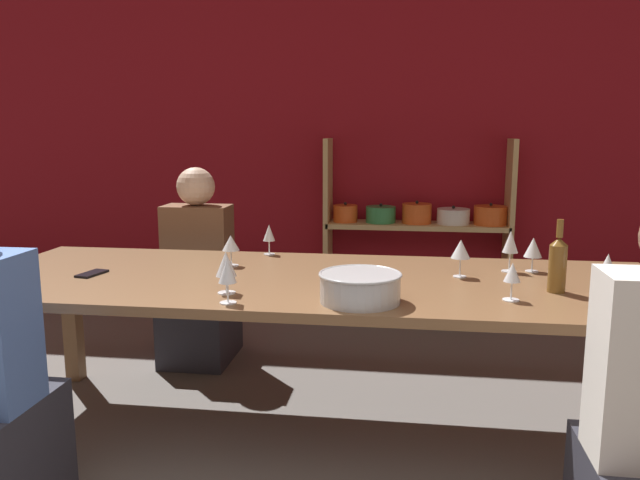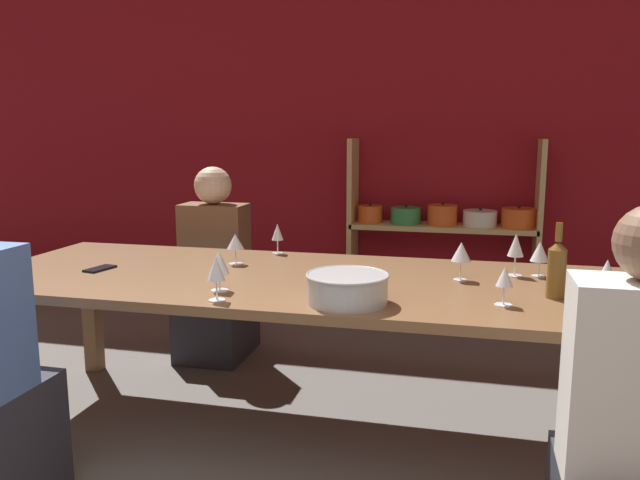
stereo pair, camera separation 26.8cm
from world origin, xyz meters
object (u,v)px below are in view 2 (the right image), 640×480
(wine_glass_red_b, at_px, (516,247))
(wine_glass_red_a, at_px, (278,233))
(shelf_unit, at_px, (441,252))
(wine_glass_white_b, at_px, (219,263))
(dining_table, at_px, (315,292))
(wine_glass_empty_a, at_px, (540,252))
(wine_glass_white_c, at_px, (235,243))
(cell_phone, at_px, (100,269))
(wine_glass_empty_b, at_px, (461,252))
(person_far_a, at_px, (216,287))
(mixing_bowl, at_px, (347,287))
(wine_glass_empty_c, at_px, (607,274))
(wine_glass_white_a, at_px, (216,270))
(wine_glass_white_d, at_px, (505,278))
(wine_bottle_green, at_px, (557,268))

(wine_glass_red_b, bearing_deg, wine_glass_red_a, 168.50)
(shelf_unit, relative_size, wine_glass_white_b, 8.14)
(dining_table, distance_m, wine_glass_empty_a, 1.00)
(wine_glass_white_c, height_order, cell_phone, wine_glass_white_c)
(dining_table, height_order, wine_glass_empty_b, wine_glass_empty_b)
(wine_glass_red_b, xyz_separation_m, person_far_a, (-1.69, 0.62, -0.44))
(wine_glass_white_c, bearing_deg, mixing_bowl, -39.71)
(wine_glass_white_b, bearing_deg, wine_glass_empty_c, 4.26)
(wine_glass_empty_a, bearing_deg, shelf_unit, 105.98)
(shelf_unit, bearing_deg, wine_glass_empty_c, -72.74)
(mixing_bowl, xyz_separation_m, wine_glass_white_c, (-0.65, 0.54, 0.05))
(wine_glass_white_a, relative_size, wine_glass_red_a, 1.09)
(wine_glass_white_a, xyz_separation_m, wine_glass_white_d, (1.05, 0.19, -0.02))
(wine_glass_red_b, bearing_deg, mixing_bowl, -136.49)
(dining_table, height_order, wine_glass_white_d, wine_glass_white_d)
(shelf_unit, relative_size, wine_glass_empty_a, 8.64)
(wine_glass_red_a, bearing_deg, shelf_unit, 63.29)
(cell_phone, bearing_deg, wine_glass_empty_c, -3.20)
(wine_glass_white_b, xyz_separation_m, wine_glass_empty_a, (1.27, 0.56, -0.00))
(mixing_bowl, bearing_deg, wine_bottle_green, 18.55)
(wine_glass_empty_a, height_order, wine_glass_empty_c, wine_glass_empty_c)
(wine_glass_white_d, bearing_deg, wine_glass_empty_b, 114.07)
(dining_table, bearing_deg, wine_glass_white_c, 157.44)
(shelf_unit, distance_m, mixing_bowl, 2.40)
(wine_bottle_green, distance_m, wine_glass_empty_a, 0.36)
(dining_table, xyz_separation_m, wine_glass_white_d, (0.78, -0.26, 0.17))
(wine_glass_white_a, relative_size, cell_phone, 1.06)
(wine_glass_red_a, distance_m, person_far_a, 0.77)
(wine_glass_red_a, bearing_deg, wine_glass_empty_c, -24.98)
(wine_glass_empty_b, xyz_separation_m, wine_glass_white_d, (0.16, -0.36, -0.02))
(cell_phone, bearing_deg, wine_glass_white_b, -18.32)
(dining_table, bearing_deg, wine_glass_empty_b, 9.45)
(wine_glass_white_c, height_order, wine_glass_empty_c, wine_glass_empty_c)
(wine_glass_white_a, bearing_deg, wine_glass_empty_b, 31.76)
(wine_glass_white_a, bearing_deg, wine_glass_red_b, 31.55)
(wine_glass_white_d, xyz_separation_m, person_far_a, (-1.62, 1.12, -0.41))
(wine_bottle_green, distance_m, wine_glass_white_a, 1.29)
(shelf_unit, xyz_separation_m, wine_glass_empty_b, (0.17, -1.90, 0.37))
(wine_glass_white_b, relative_size, wine_glass_empty_b, 1.01)
(dining_table, bearing_deg, wine_bottle_green, -6.15)
(wine_glass_white_b, height_order, wine_glass_white_c, wine_glass_white_b)
(mixing_bowl, distance_m, wine_glass_white_a, 0.50)
(shelf_unit, distance_m, wine_glass_empty_a, 1.86)
(wine_glass_white_c, bearing_deg, wine_glass_white_b, -76.06)
(wine_glass_white_a, xyz_separation_m, wine_glass_white_b, (-0.05, 0.14, -0.01))
(wine_glass_white_d, bearing_deg, wine_glass_empty_c, 9.49)
(wine_bottle_green, distance_m, wine_glass_empty_b, 0.42)
(wine_bottle_green, bearing_deg, wine_glass_white_a, -164.70)
(wine_glass_white_a, height_order, wine_glass_empty_a, wine_glass_white_a)
(mixing_bowl, height_order, wine_glass_white_d, wine_glass_white_d)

